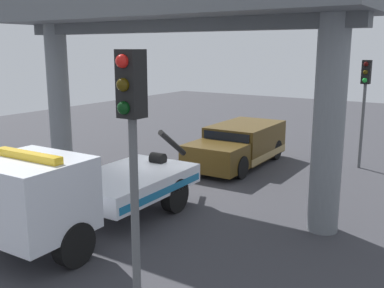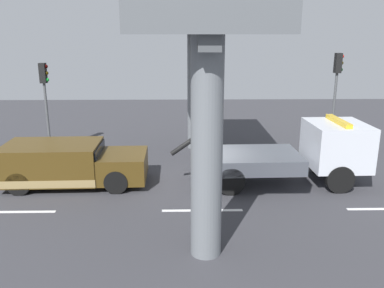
% 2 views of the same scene
% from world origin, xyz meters
% --- Properties ---
extents(ground_plane, '(60.00, 40.00, 0.10)m').
position_xyz_m(ground_plane, '(0.00, 0.00, -0.05)').
color(ground_plane, '#38383D').
extents(lane_stripe_west, '(2.60, 0.16, 0.01)m').
position_xyz_m(lane_stripe_west, '(-6.00, -2.44, 0.00)').
color(lane_stripe_west, silver).
rests_on(lane_stripe_west, ground).
extents(lane_stripe_mid, '(2.60, 0.16, 0.01)m').
position_xyz_m(lane_stripe_mid, '(0.00, -2.44, 0.00)').
color(lane_stripe_mid, silver).
rests_on(lane_stripe_mid, ground).
extents(tow_truck_white, '(7.28, 2.55, 2.46)m').
position_xyz_m(tow_truck_white, '(3.73, 0.02, 1.20)').
color(tow_truck_white, silver).
rests_on(tow_truck_white, ground).
extents(towed_van_green, '(5.25, 2.33, 1.58)m').
position_xyz_m(towed_van_green, '(-4.89, -0.00, 0.78)').
color(towed_van_green, '#4C3814').
rests_on(towed_van_green, ground).
extents(overpass_structure, '(3.60, 11.96, 6.39)m').
position_xyz_m(overpass_structure, '(-0.02, 0.00, 5.46)').
color(overpass_structure, slate).
rests_on(overpass_structure, ground).
extents(traffic_light_near, '(0.39, 0.32, 4.21)m').
position_xyz_m(traffic_light_near, '(-6.98, 4.25, 3.07)').
color(traffic_light_near, '#515456').
rests_on(traffic_light_near, ground).
extents(traffic_light_far, '(0.39, 0.32, 4.64)m').
position_xyz_m(traffic_light_far, '(6.52, 4.25, 3.37)').
color(traffic_light_far, '#515456').
rests_on(traffic_light_far, ground).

